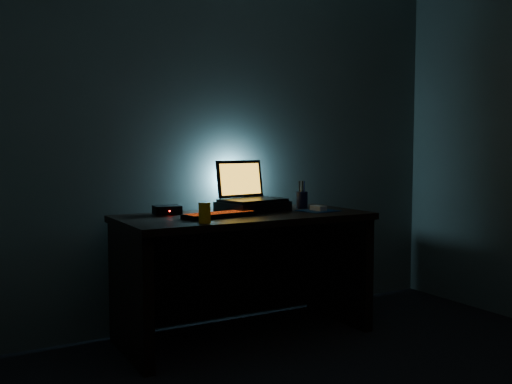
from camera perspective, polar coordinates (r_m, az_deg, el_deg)
room at (r=2.12m, az=20.08°, el=6.99°), size 3.50×4.00×2.50m
desk at (r=3.51m, az=-1.58°, el=-6.31°), size 1.50×0.70×0.75m
riser at (r=3.59m, az=-0.32°, el=-1.44°), size 0.45×0.37×0.06m
laptop at (r=3.62m, az=-0.84°, el=0.04°), size 0.42×0.35×0.26m
keyboard at (r=3.29m, az=-3.66°, el=-2.28°), size 0.46×0.21×0.03m
mousepad at (r=3.62m, az=6.24°, el=-1.87°), size 0.24×0.23×0.00m
mouse at (r=3.62m, az=6.25°, el=-1.61°), size 0.07×0.10×0.03m
pen_cup at (r=3.77m, az=4.61°, el=-0.80°), size 0.09×0.09×0.11m
juice_glass at (r=3.02m, az=-5.16°, el=-2.08°), size 0.08×0.08×0.11m
router at (r=3.45m, az=-8.88°, el=-1.78°), size 0.17×0.15×0.05m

